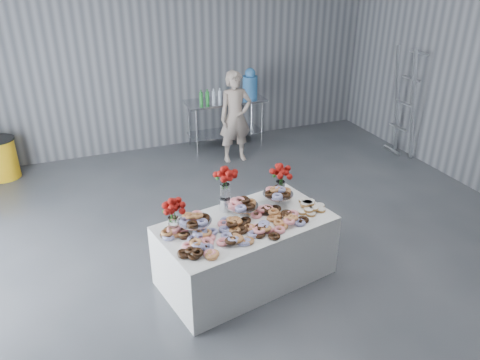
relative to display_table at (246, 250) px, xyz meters
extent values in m
plane|color=#393B40|center=(0.22, -0.17, -0.38)|extent=(9.00, 9.00, 0.00)
cube|color=gray|center=(0.22, 4.33, 1.62)|extent=(8.00, 0.04, 4.00)
cube|color=white|center=(0.00, 0.00, 0.00)|extent=(2.06, 1.36, 0.75)
cube|color=silver|center=(1.19, 3.93, 0.51)|extent=(1.50, 0.60, 0.04)
cube|color=silver|center=(1.19, 3.93, -0.12)|extent=(1.40, 0.55, 0.03)
cylinder|color=silver|center=(0.54, 3.68, 0.05)|extent=(0.04, 0.04, 0.86)
cylinder|color=silver|center=(1.84, 3.68, 0.05)|extent=(0.04, 0.04, 0.86)
cylinder|color=silver|center=(0.54, 4.18, 0.05)|extent=(0.04, 0.04, 0.86)
cylinder|color=silver|center=(1.84, 4.18, 0.05)|extent=(0.04, 0.04, 0.86)
cylinder|color=silver|center=(-0.57, 0.04, 0.44)|extent=(0.06, 0.06, 0.12)
cylinder|color=silver|center=(-0.57, 0.04, 0.50)|extent=(0.36, 0.36, 0.01)
cylinder|color=silver|center=(0.02, 0.16, 0.44)|extent=(0.06, 0.06, 0.12)
cylinder|color=silver|center=(0.02, 0.16, 0.50)|extent=(0.36, 0.36, 0.01)
cylinder|color=silver|center=(0.51, 0.26, 0.44)|extent=(0.06, 0.06, 0.12)
cylinder|color=silver|center=(0.51, 0.26, 0.50)|extent=(0.36, 0.36, 0.01)
cylinder|color=white|center=(-0.78, 0.09, 0.46)|extent=(0.11, 0.11, 0.18)
cylinder|color=#1E5919|center=(-0.78, 0.09, 0.59)|extent=(0.04, 0.04, 0.18)
cylinder|color=white|center=(0.63, 0.43, 0.46)|extent=(0.11, 0.11, 0.18)
cylinder|color=#1E5919|center=(0.63, 0.43, 0.59)|extent=(0.04, 0.04, 0.18)
cylinder|color=silver|center=(-0.12, 0.33, 0.45)|extent=(0.14, 0.14, 0.15)
cylinder|color=white|center=(-0.12, 0.33, 0.61)|extent=(0.11, 0.11, 0.18)
cylinder|color=#1E5919|center=(-0.12, 0.33, 0.75)|extent=(0.04, 0.04, 0.18)
cylinder|color=#408EDB|center=(1.69, 3.93, 0.73)|extent=(0.28, 0.28, 0.40)
sphere|color=#408EDB|center=(1.69, 3.93, 0.98)|extent=(0.20, 0.20, 0.20)
imported|color=#CC8C93|center=(1.11, 3.20, 0.43)|extent=(0.59, 0.39, 1.61)
cylinder|color=yellow|center=(-2.74, 3.93, -0.04)|extent=(0.49, 0.49, 0.66)
camera|label=1|loc=(-1.68, -4.05, 3.08)|focal=35.00mm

